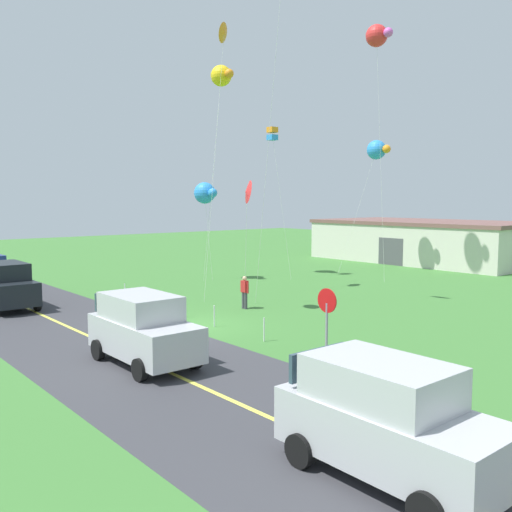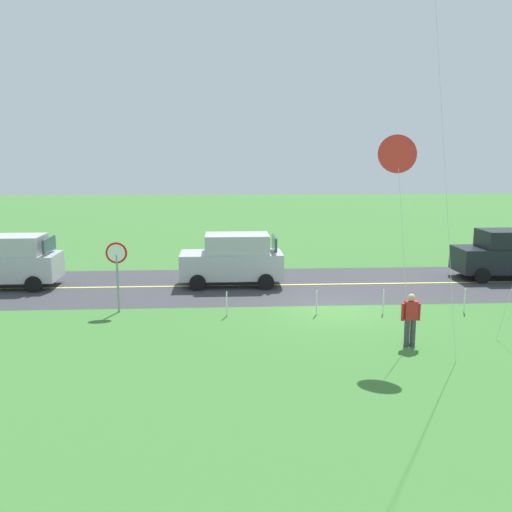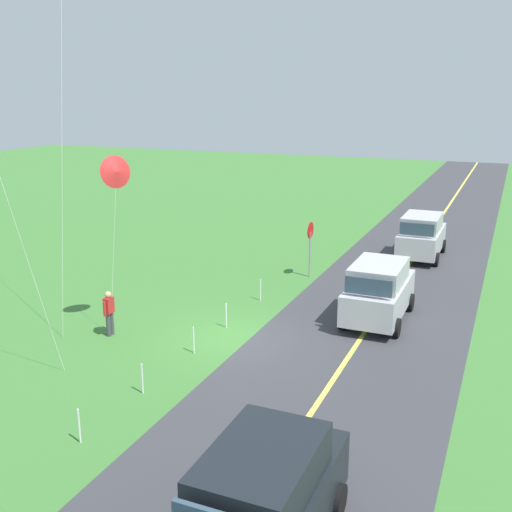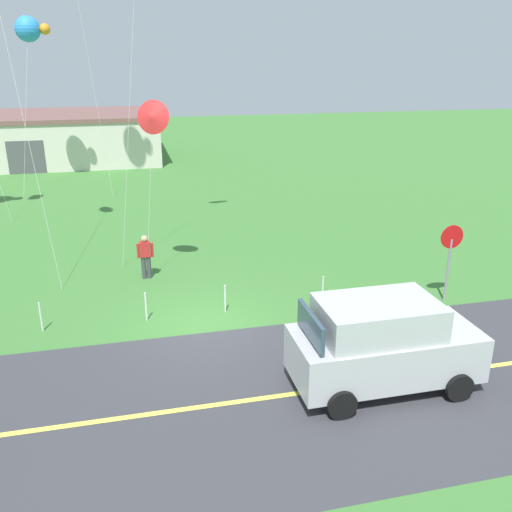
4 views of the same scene
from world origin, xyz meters
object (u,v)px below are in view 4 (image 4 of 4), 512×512
(car_suv_foreground, at_px, (382,343))
(warehouse_distant, at_px, (35,137))
(kite_blue_mid, at_px, (29,29))
(kite_red_low, at_px, (152,117))
(stop_sign, at_px, (450,248))
(person_adult_near, at_px, (146,255))

(car_suv_foreground, height_order, warehouse_distant, warehouse_distant)
(kite_blue_mid, bearing_deg, kite_red_low, -71.43)
(kite_blue_mid, bearing_deg, car_suv_foreground, -67.57)
(kite_red_low, relative_size, warehouse_distant, 0.34)
(warehouse_distant, bearing_deg, stop_sign, -61.57)
(stop_sign, distance_m, warehouse_distant, 34.03)
(car_suv_foreground, xyz_separation_m, stop_sign, (4.21, 4.04, 0.65))
(stop_sign, distance_m, person_adult_near, 10.25)
(warehouse_distant, bearing_deg, person_adult_near, -75.01)
(person_adult_near, bearing_deg, warehouse_distant, 85.00)
(car_suv_foreground, xyz_separation_m, person_adult_near, (-5.10, 8.23, -0.29))
(stop_sign, relative_size, warehouse_distant, 0.14)
(car_suv_foreground, relative_size, person_adult_near, 2.75)
(kite_red_low, distance_m, warehouse_distant, 27.31)
(person_adult_near, xyz_separation_m, warehouse_distant, (-6.89, 25.73, 0.89))
(stop_sign, xyz_separation_m, kite_blue_mid, (-14.39, 20.62, 7.11))
(stop_sign, distance_m, kite_blue_mid, 26.13)
(car_suv_foreground, relative_size, warehouse_distant, 0.24)
(person_adult_near, bearing_deg, kite_red_low, -46.57)
(stop_sign, height_order, kite_red_low, kite_red_low)
(kite_red_low, xyz_separation_m, warehouse_distant, (-7.41, 25.99, -3.88))
(stop_sign, distance_m, kite_red_low, 10.36)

